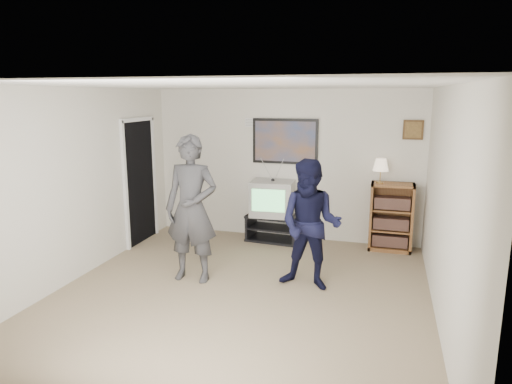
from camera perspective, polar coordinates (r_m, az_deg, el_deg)
The scene contains 13 objects.
room_shell at distance 5.63m, azimuth -1.11°, elevation 0.25°, with size 4.51×5.00×2.51m.
media_stand at distance 7.68m, azimuth 2.23°, elevation -4.49°, with size 0.92×0.57×0.44m.
crt_television at distance 7.55m, azimuth 2.10°, elevation -0.75°, with size 0.69×0.58×0.58m, color #9D9C97, non-canonical shape.
bookshelf at distance 7.44m, azimuth 16.53°, elevation -3.01°, with size 0.65×0.37×1.07m, color brown, non-canonical shape.
table_lamp at distance 7.26m, azimuth 15.30°, elevation 2.56°, with size 0.24×0.24×0.38m, color #FFE3C1, non-canonical shape.
person_tall at distance 5.95m, azimuth -8.06°, elevation -2.11°, with size 0.70×0.46×1.92m, color #333335.
person_short at distance 5.71m, azimuth 6.82°, elevation -4.12°, with size 0.80×0.62×1.64m, color black.
controller_left at distance 6.08m, azimuth -7.78°, elevation 1.39°, with size 0.04×0.12×0.04m, color white.
controller_right at distance 5.84m, azimuth 6.94°, elevation -0.64°, with size 0.03×0.12×0.03m, color white.
poster at distance 7.61m, azimuth 3.64°, elevation 6.34°, with size 1.10×0.03×0.75m, color black.
air_vent at distance 7.73m, azimuth -0.35°, elevation 8.68°, with size 0.28×0.02×0.14m, color white.
small_picture at distance 7.43m, azimuth 19.05°, elevation 7.36°, with size 0.30×0.03×0.30m, color #472F16.
doorway at distance 7.71m, azimuth -14.35°, elevation 1.18°, with size 0.03×0.85×2.00m, color black.
Camera 1 is at (1.63, -4.92, 2.39)m, focal length 32.00 mm.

